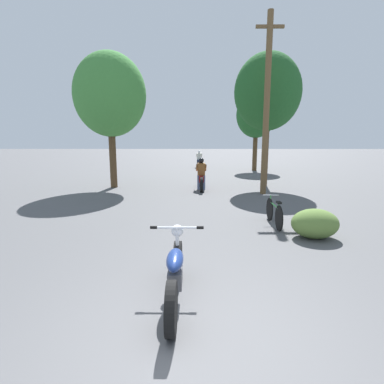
{
  "coord_description": "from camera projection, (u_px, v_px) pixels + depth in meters",
  "views": [
    {
      "loc": [
        -0.01,
        -2.96,
        2.36
      ],
      "look_at": [
        -0.09,
        5.01,
        0.9
      ],
      "focal_mm": 28.0,
      "sensor_mm": 36.0,
      "label": 1
    }
  ],
  "objects": [
    {
      "name": "motorcycle_rider_lead",
      "position": [
        201.0,
        178.0,
        13.71
      ],
      "size": [
        0.5,
        2.17,
        1.44
      ],
      "color": "black",
      "rests_on": "ground"
    },
    {
      "name": "motorcycle_rider_far",
      "position": [
        199.0,
        161.0,
        23.83
      ],
      "size": [
        0.5,
        1.97,
        1.34
      ],
      "color": "black",
      "rests_on": "ground"
    },
    {
      "name": "roadside_tree_right_far",
      "position": [
        256.0,
        115.0,
        20.92
      ],
      "size": [
        2.78,
        2.5,
        5.52
      ],
      "color": "#513A23",
      "rests_on": "ground"
    },
    {
      "name": "motorcycle_foreground",
      "position": [
        175.0,
        273.0,
        4.29
      ],
      "size": [
        0.84,
        2.06,
        1.0
      ],
      "color": "black",
      "rests_on": "ground"
    },
    {
      "name": "roadside_tree_right_near",
      "position": [
        268.0,
        92.0,
        13.94
      ],
      "size": [
        3.1,
        2.79,
        6.24
      ],
      "color": "#513A23",
      "rests_on": "ground"
    },
    {
      "name": "roadside_tree_left",
      "position": [
        110.0,
        95.0,
        13.61
      ],
      "size": [
        3.29,
        2.96,
        6.16
      ],
      "color": "#513A23",
      "rests_on": "ground"
    },
    {
      "name": "utility_pole",
      "position": [
        267.0,
        104.0,
        12.06
      ],
      "size": [
        1.1,
        0.24,
        7.17
      ],
      "color": "brown",
      "rests_on": "ground"
    },
    {
      "name": "roadside_bush",
      "position": [
        315.0,
        224.0,
        7.07
      ],
      "size": [
        1.1,
        0.88,
        0.7
      ],
      "color": "#5B7A38",
      "rests_on": "ground"
    },
    {
      "name": "bicycle_parked",
      "position": [
        274.0,
        213.0,
        8.09
      ],
      "size": [
        0.44,
        1.62,
        0.77
      ],
      "color": "black",
      "rests_on": "ground"
    },
    {
      "name": "ground_plane",
      "position": [
        195.0,
        352.0,
        3.34
      ],
      "size": [
        120.0,
        120.0,
        0.0
      ],
      "primitive_type": "plane",
      "color": "#515154"
    }
  ]
}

